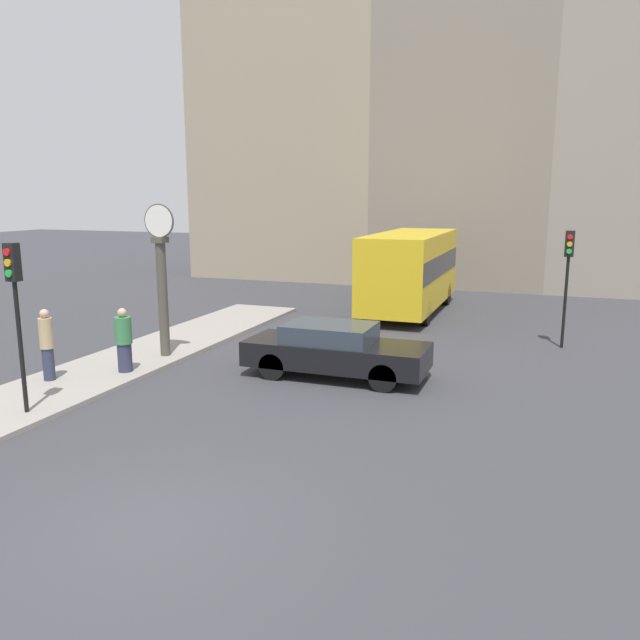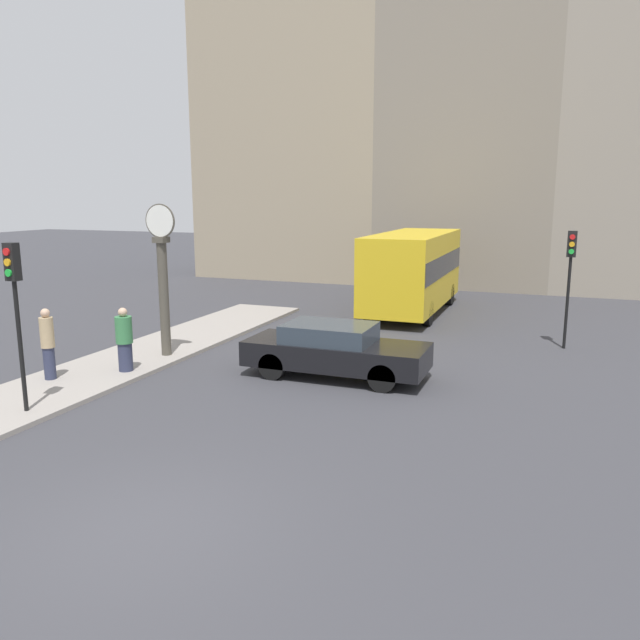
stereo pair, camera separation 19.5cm
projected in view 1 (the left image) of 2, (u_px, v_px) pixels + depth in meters
name	position (u px, v px, depth m)	size (l,w,h in m)	color
ground_plane	(149.00, 529.00, 8.61)	(120.00, 120.00, 0.00)	#38383D
sidewalk_corner	(125.00, 362.00, 17.01)	(2.65, 18.04, 0.11)	gray
building_row	(472.00, 112.00, 30.73)	(28.01, 5.00, 19.23)	gray
sedan_car	(335.00, 350.00, 15.70)	(4.58, 1.75, 1.36)	black
bus_distant	(410.00, 268.00, 24.19)	(2.44, 7.38, 3.10)	gold
traffic_light_near	(15.00, 292.00, 12.46)	(0.26, 0.24, 3.50)	black
traffic_light_far	(568.00, 264.00, 18.36)	(0.26, 0.24, 3.51)	black
street_clock	(162.00, 279.00, 17.11)	(0.92, 0.35, 4.20)	#4C473D
pedestrian_green_hoodie	(124.00, 341.00, 15.78)	(0.42, 0.42, 1.64)	#2D334C
pedestrian_tan_coat	(47.00, 344.00, 15.02)	(0.32, 0.32, 1.75)	#2D334C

